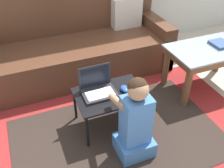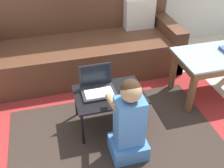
# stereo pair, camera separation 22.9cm
# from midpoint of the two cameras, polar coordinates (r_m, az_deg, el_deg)

# --- Properties ---
(ground_plane) EXTENTS (16.00, 16.00, 0.00)m
(ground_plane) POSITION_cam_midpoint_polar(r_m,az_deg,el_deg) (2.51, -1.04, -8.83)
(ground_plane) COLOR beige
(area_rug) EXTENTS (2.54, 1.60, 0.01)m
(area_rug) POSITION_cam_midpoint_polar(r_m,az_deg,el_deg) (2.39, -1.40, -11.56)
(area_rug) COLOR maroon
(area_rug) RESTS_ON ground_plane
(couch) EXTENTS (2.24, 0.82, 0.89)m
(couch) POSITION_cam_midpoint_polar(r_m,az_deg,el_deg) (3.14, -10.55, 7.59)
(couch) COLOR #4C2D1E
(couch) RESTS_ON ground_plane
(coffee_table) EXTENTS (0.85, 0.51, 0.49)m
(coffee_table) POSITION_cam_midpoint_polar(r_m,az_deg,el_deg) (2.89, 18.14, 5.94)
(coffee_table) COLOR gray
(coffee_table) RESTS_ON ground_plane
(laptop_desk) EXTENTS (0.61, 0.42, 0.36)m
(laptop_desk) POSITION_cam_midpoint_polar(r_m,az_deg,el_deg) (2.30, -3.23, -2.93)
(laptop_desk) COLOR black
(laptop_desk) RESTS_ON ground_plane
(laptop) EXTENTS (0.29, 0.22, 0.23)m
(laptop) POSITION_cam_midpoint_polar(r_m,az_deg,el_deg) (2.28, -5.90, -1.20)
(laptop) COLOR #232328
(laptop) RESTS_ON laptop_desk
(computer_mouse) EXTENTS (0.07, 0.11, 0.04)m
(computer_mouse) POSITION_cam_midpoint_polar(r_m,az_deg,el_deg) (2.30, -0.03, -1.18)
(computer_mouse) COLOR #234CB2
(computer_mouse) RESTS_ON laptop_desk
(person_seated) EXTENTS (0.29, 0.39, 0.74)m
(person_seated) POSITION_cam_midpoint_polar(r_m,az_deg,el_deg) (2.04, 1.87, -8.39)
(person_seated) COLOR #3D70B2
(person_seated) RESTS_ON ground_plane
(book_on_table) EXTENTS (0.18, 0.19, 0.03)m
(book_on_table) POSITION_cam_midpoint_polar(r_m,az_deg,el_deg) (2.93, 20.46, 8.12)
(book_on_table) COLOR #334C7F
(book_on_table) RESTS_ON coffee_table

